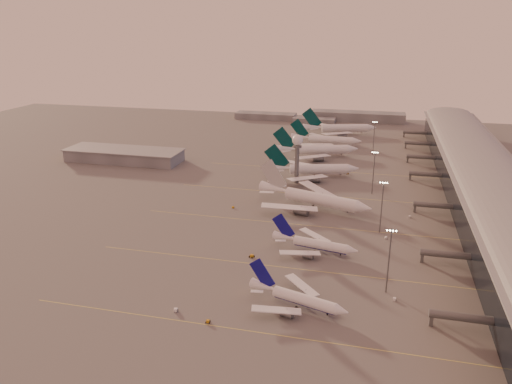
# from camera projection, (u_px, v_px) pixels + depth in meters

# --- Properties ---
(ground) EXTENTS (700.00, 700.00, 0.00)m
(ground) POSITION_uv_depth(u_px,v_px,m) (232.00, 273.00, 192.98)
(ground) COLOR #565353
(ground) RESTS_ON ground
(taxiway_markings) EXTENTS (180.00, 185.25, 0.02)m
(taxiway_markings) POSITION_uv_depth(u_px,v_px,m) (326.00, 226.00, 237.51)
(taxiway_markings) COLOR #EADC52
(taxiway_markings) RESTS_ON ground
(terminal) EXTENTS (57.00, 362.00, 23.04)m
(terminal) POSITION_uv_depth(u_px,v_px,m) (484.00, 184.00, 265.92)
(terminal) COLOR black
(terminal) RESTS_ON ground
(hangar) EXTENTS (82.00, 27.00, 8.50)m
(hangar) POSITION_uv_depth(u_px,v_px,m) (124.00, 155.00, 347.60)
(hangar) COLOR slate
(hangar) RESTS_ON ground
(radar_tower) EXTENTS (6.40, 6.40, 31.10)m
(radar_tower) POSITION_uv_depth(u_px,v_px,m) (297.00, 149.00, 295.22)
(radar_tower) COLOR #5C5F64
(radar_tower) RESTS_ON ground
(mast_a) EXTENTS (3.60, 0.56, 25.00)m
(mast_a) POSITION_uv_depth(u_px,v_px,m) (389.00, 258.00, 175.24)
(mast_a) COLOR #5C5F64
(mast_a) RESTS_ON ground
(mast_b) EXTENTS (3.60, 0.56, 25.00)m
(mast_b) POSITION_uv_depth(u_px,v_px,m) (382.00, 204.00, 226.42)
(mast_b) COLOR #5C5F64
(mast_b) RESTS_ON ground
(mast_c) EXTENTS (3.60, 0.56, 25.00)m
(mast_c) POSITION_uv_depth(u_px,v_px,m) (374.00, 170.00, 278.06)
(mast_c) COLOR #5C5F64
(mast_c) RESTS_ON ground
(mast_d) EXTENTS (3.60, 0.56, 25.00)m
(mast_d) POSITION_uv_depth(u_px,v_px,m) (374.00, 136.00, 361.15)
(mast_d) COLOR #5C5F64
(mast_d) RESTS_ON ground
(distant_horizon) EXTENTS (165.00, 37.50, 9.00)m
(distant_horizon) POSITION_uv_depth(u_px,v_px,m) (329.00, 117.00, 489.62)
(distant_horizon) COLOR slate
(distant_horizon) RESTS_ON ground
(narrowbody_near) EXTENTS (36.31, 28.54, 14.61)m
(narrowbody_near) POSITION_uv_depth(u_px,v_px,m) (297.00, 299.00, 169.32)
(narrowbody_near) COLOR white
(narrowbody_near) RESTS_ON ground
(narrowbody_mid) EXTENTS (37.89, 29.97, 14.92)m
(narrowbody_mid) POSITION_uv_depth(u_px,v_px,m) (314.00, 245.00, 210.40)
(narrowbody_mid) COLOR white
(narrowbody_mid) RESTS_ON ground
(widebody_white) EXTENTS (62.06, 48.94, 22.65)m
(widebody_white) POSITION_uv_depth(u_px,v_px,m) (314.00, 201.00, 259.94)
(widebody_white) COLOR white
(widebody_white) RESTS_ON ground
(greentail_a) EXTENTS (58.17, 46.37, 21.62)m
(greentail_a) POSITION_uv_depth(u_px,v_px,m) (313.00, 171.00, 311.77)
(greentail_a) COLOR white
(greentail_a) RESTS_ON ground
(greentail_b) EXTENTS (59.96, 47.69, 22.48)m
(greentail_b) POSITION_uv_depth(u_px,v_px,m) (316.00, 151.00, 358.42)
(greentail_b) COLOR white
(greentail_b) RESTS_ON ground
(greentail_c) EXTENTS (56.01, 45.26, 20.35)m
(greentail_c) POSITION_uv_depth(u_px,v_px,m) (326.00, 141.00, 391.26)
(greentail_c) COLOR white
(greentail_c) RESTS_ON ground
(greentail_d) EXTENTS (63.05, 50.18, 23.57)m
(greentail_d) POSITION_uv_depth(u_px,v_px,m) (340.00, 130.00, 429.57)
(greentail_d) COLOR white
(greentail_d) RESTS_ON ground
(gsv_truck_a) EXTENTS (6.26, 2.80, 2.45)m
(gsv_truck_a) POSITION_uv_depth(u_px,v_px,m) (177.00, 308.00, 167.13)
(gsv_truck_a) COLOR white
(gsv_truck_a) RESTS_ON ground
(gsv_tug_near) EXTENTS (2.38, 3.50, 0.93)m
(gsv_tug_near) POSITION_uv_depth(u_px,v_px,m) (208.00, 321.00, 161.22)
(gsv_tug_near) COLOR #C38B16
(gsv_tug_near) RESTS_ON ground
(gsv_catering_a) EXTENTS (5.42, 3.38, 4.13)m
(gsv_catering_a) POSITION_uv_depth(u_px,v_px,m) (395.00, 295.00, 173.53)
(gsv_catering_a) COLOR white
(gsv_catering_a) RESTS_ON ground
(gsv_tug_mid) EXTENTS (4.63, 3.85, 1.14)m
(gsv_tug_mid) POSITION_uv_depth(u_px,v_px,m) (252.00, 256.00, 205.98)
(gsv_tug_mid) COLOR #C38B16
(gsv_tug_mid) RESTS_ON ground
(gsv_truck_b) EXTENTS (5.34, 3.12, 2.03)m
(gsv_truck_b) POSITION_uv_depth(u_px,v_px,m) (387.00, 237.00, 223.61)
(gsv_truck_b) COLOR white
(gsv_truck_b) RESTS_ON ground
(gsv_truck_c) EXTENTS (4.50, 5.02, 2.01)m
(gsv_truck_c) POSITION_uv_depth(u_px,v_px,m) (234.00, 206.00, 260.51)
(gsv_truck_c) COLOR #C38B16
(gsv_truck_c) RESTS_ON ground
(gsv_catering_b) EXTENTS (4.42, 2.21, 3.58)m
(gsv_catering_b) POSITION_uv_depth(u_px,v_px,m) (410.00, 214.00, 247.54)
(gsv_catering_b) COLOR white
(gsv_catering_b) RESTS_ON ground
(gsv_tug_far) EXTENTS (3.24, 4.21, 1.06)m
(gsv_tug_far) POSITION_uv_depth(u_px,v_px,m) (294.00, 198.00, 273.42)
(gsv_tug_far) COLOR white
(gsv_tug_far) RESTS_ON ground
(gsv_truck_d) EXTENTS (3.57, 6.50, 2.48)m
(gsv_truck_d) POSITION_uv_depth(u_px,v_px,m) (269.00, 180.00, 302.93)
(gsv_truck_d) COLOR white
(gsv_truck_d) RESTS_ON ground
(gsv_tug_hangar) EXTENTS (4.08, 3.39, 1.01)m
(gsv_tug_hangar) POSITION_uv_depth(u_px,v_px,m) (347.00, 173.00, 318.62)
(gsv_tug_hangar) COLOR #C38B16
(gsv_tug_hangar) RESTS_ON ground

